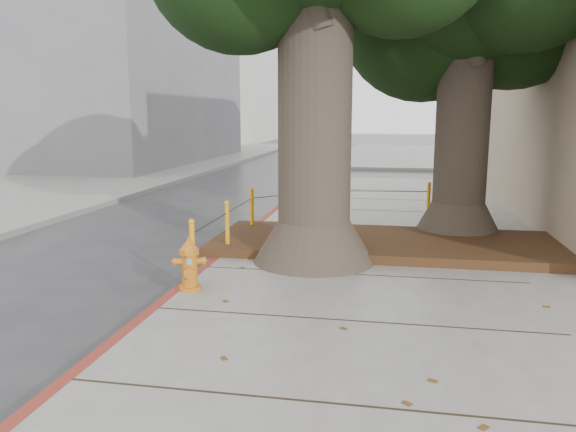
{
  "coord_description": "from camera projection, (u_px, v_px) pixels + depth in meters",
  "views": [
    {
      "loc": [
        0.95,
        -6.45,
        2.6
      ],
      "look_at": [
        -0.55,
        1.66,
        1.1
      ],
      "focal_mm": 35.0,
      "sensor_mm": 36.0,
      "label": 1
    }
  ],
  "objects": [
    {
      "name": "curb_red",
      "position": [
        214.0,
        263.0,
        9.64
      ],
      "size": [
        0.14,
        26.0,
        0.16
      ],
      "primitive_type": "cube",
      "color": "maroon",
      "rests_on": "ground"
    },
    {
      "name": "building_far_grey",
      "position": [
        90.0,
        49.0,
        29.77
      ],
      "size": [
        12.0,
        16.0,
        12.0
      ],
      "primitive_type": "cube",
      "color": "slate",
      "rests_on": "ground"
    },
    {
      "name": "planter_bed",
      "position": [
        386.0,
        243.0,
        10.45
      ],
      "size": [
        6.4,
        2.6,
        0.16
      ],
      "primitive_type": "cube",
      "color": "black",
      "rests_on": "sidewalk_main"
    },
    {
      "name": "fire_hydrant",
      "position": [
        189.0,
        264.0,
        7.87
      ],
      "size": [
        0.4,
        0.4,
        0.76
      ],
      "rotation": [
        0.0,
        0.0,
        0.33
      ],
      "color": "orange",
      "rests_on": "sidewalk_main"
    },
    {
      "name": "ground",
      "position": [
        307.0,
        329.0,
        6.87
      ],
      "size": [
        140.0,
        140.0,
        0.0
      ],
      "primitive_type": "plane",
      "color": "#28282B",
      "rests_on": "ground"
    },
    {
      "name": "sidewalk_far",
      "position": [
        475.0,
        155.0,
        34.81
      ],
      "size": [
        16.0,
        20.0,
        0.15
      ],
      "primitive_type": "cube",
      "color": "slate",
      "rests_on": "ground"
    },
    {
      "name": "building_far_white",
      "position": [
        199.0,
        61.0,
        52.11
      ],
      "size": [
        12.0,
        18.0,
        15.0
      ],
      "primitive_type": "cube",
      "color": "silver",
      "rests_on": "ground"
    },
    {
      "name": "bollard_ring",
      "position": [
        297.0,
        213.0,
        11.14
      ],
      "size": [
        3.79,
        5.39,
        0.95
      ],
      "color": "#F89D0D",
      "rests_on": "sidewalk_main"
    },
    {
      "name": "car_silver",
      "position": [
        529.0,
        165.0,
        22.33
      ],
      "size": [
        3.68,
        1.89,
        1.2
      ],
      "primitive_type": "imported",
      "rotation": [
        0.0,
        0.0,
        1.71
      ],
      "color": "#A9A8AE",
      "rests_on": "ground"
    },
    {
      "name": "car_dark",
      "position": [
        110.0,
        157.0,
        27.08
      ],
      "size": [
        1.64,
        3.78,
        1.08
      ],
      "primitive_type": "imported",
      "rotation": [
        0.0,
        0.0,
        -0.03
      ],
      "color": "black",
      "rests_on": "ground"
    }
  ]
}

